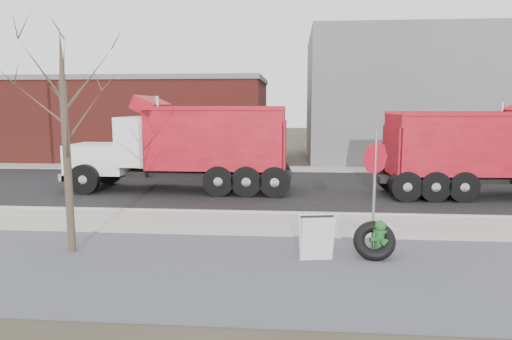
# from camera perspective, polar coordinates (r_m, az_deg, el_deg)

# --- Properties ---
(ground) EXTENTS (120.00, 120.00, 0.00)m
(ground) POSITION_cam_1_polar(r_m,az_deg,el_deg) (13.30, -4.24, -7.05)
(ground) COLOR #383328
(ground) RESTS_ON ground
(gravel_verge) EXTENTS (60.00, 5.00, 0.03)m
(gravel_verge) POSITION_cam_1_polar(r_m,az_deg,el_deg) (10.01, -7.42, -12.13)
(gravel_verge) COLOR slate
(gravel_verge) RESTS_ON ground
(sidewalk) EXTENTS (60.00, 2.50, 0.06)m
(sidewalk) POSITION_cam_1_polar(r_m,az_deg,el_deg) (13.53, -4.07, -6.65)
(sidewalk) COLOR #9E9B93
(sidewalk) RESTS_ON ground
(curb) EXTENTS (60.00, 0.15, 0.11)m
(curb) POSITION_cam_1_polar(r_m,az_deg,el_deg) (14.77, -3.30, -5.29)
(curb) COLOR #9E9B93
(curb) RESTS_ON ground
(road) EXTENTS (60.00, 9.40, 0.02)m
(road) POSITION_cam_1_polar(r_m,az_deg,el_deg) (19.40, -1.34, -2.20)
(road) COLOR black
(road) RESTS_ON ground
(far_sidewalk) EXTENTS (60.00, 2.00, 0.06)m
(far_sidewalk) POSITION_cam_1_polar(r_m,az_deg,el_deg) (25.00, 0.04, 0.16)
(far_sidewalk) COLOR #9E9B93
(far_sidewalk) RESTS_ON ground
(building_grey) EXTENTS (12.00, 10.00, 8.00)m
(building_grey) POSITION_cam_1_polar(r_m,az_deg,el_deg) (31.47, 17.75, 8.65)
(building_grey) COLOR slate
(building_grey) RESTS_ON ground
(building_brick) EXTENTS (20.20, 8.20, 5.30)m
(building_brick) POSITION_cam_1_polar(r_m,az_deg,el_deg) (32.04, -17.42, 6.24)
(building_brick) COLOR maroon
(building_brick) RESTS_ON ground
(bare_tree) EXTENTS (3.20, 3.20, 5.20)m
(bare_tree) POSITION_cam_1_polar(r_m,az_deg,el_deg) (11.36, -22.84, 6.61)
(bare_tree) COLOR #382D23
(bare_tree) RESTS_ON ground
(fire_hydrant) EXTENTS (0.50, 0.49, 0.88)m
(fire_hydrant) POSITION_cam_1_polar(r_m,az_deg,el_deg) (10.89, 15.23, -8.53)
(fire_hydrant) COLOR #296C31
(fire_hydrant) RESTS_ON ground
(truck_tire) EXTENTS (1.03, 0.87, 0.92)m
(truck_tire) POSITION_cam_1_polar(r_m,az_deg,el_deg) (10.81, 14.57, -8.55)
(truck_tire) COLOR black
(truck_tire) RESTS_ON ground
(stop_sign) EXTENTS (0.63, 0.50, 2.88)m
(stop_sign) POSITION_cam_1_polar(r_m,az_deg,el_deg) (10.89, 14.64, -0.16)
(stop_sign) COLOR gray
(stop_sign) RESTS_ON ground
(sandwich_board) EXTENTS (0.80, 0.58, 1.02)m
(sandwich_board) POSITION_cam_1_polar(r_m,az_deg,el_deg) (10.36, 7.56, -8.39)
(sandwich_board) COLOR silver
(sandwich_board) RESTS_ON ground
(dump_truck_red_a) EXTENTS (8.93, 2.86, 3.58)m
(dump_truck_red_a) POSITION_cam_1_polar(r_m,az_deg,el_deg) (19.34, 27.16, 2.30)
(dump_truck_red_a) COLOR black
(dump_truck_red_a) RESTS_ON ground
(dump_truck_red_b) EXTENTS (9.05, 2.64, 3.80)m
(dump_truck_red_b) POSITION_cam_1_polar(r_m,az_deg,el_deg) (18.66, -8.41, 3.27)
(dump_truck_red_b) COLOR black
(dump_truck_red_b) RESTS_ON ground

